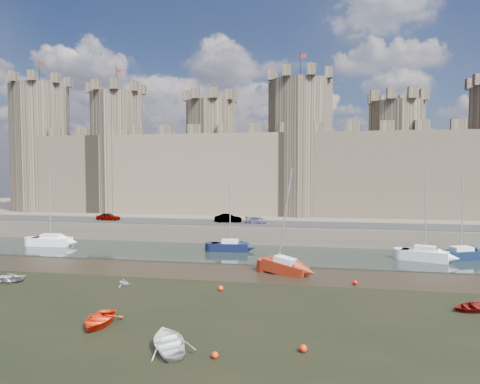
{
  "coord_description": "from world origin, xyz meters",
  "views": [
    {
      "loc": [
        5.29,
        -27.09,
        10.34
      ],
      "look_at": [
        -3.76,
        22.0,
        7.72
      ],
      "focal_mm": 32.0,
      "sensor_mm": 36.0,
      "label": 1
    }
  ],
  "objects_px": {
    "car_1": "(228,218)",
    "sailboat_1": "(230,246)",
    "sailboat_4": "(285,266)",
    "sailboat_0": "(51,240)",
    "sailboat_3": "(461,254)",
    "dinghy_0": "(99,320)",
    "car_2": "(258,220)",
    "sailboat_2": "(425,254)",
    "car_0": "(108,217)"
  },
  "relations": [
    {
      "from": "car_1",
      "to": "sailboat_3",
      "type": "distance_m",
      "value": 30.67
    },
    {
      "from": "sailboat_0",
      "to": "sailboat_2",
      "type": "relative_size",
      "value": 0.93
    },
    {
      "from": "sailboat_1",
      "to": "sailboat_2",
      "type": "height_order",
      "value": "sailboat_2"
    },
    {
      "from": "sailboat_1",
      "to": "car_2",
      "type": "bearing_deg",
      "value": 69.37
    },
    {
      "from": "car_1",
      "to": "dinghy_0",
      "type": "height_order",
      "value": "car_1"
    },
    {
      "from": "car_2",
      "to": "sailboat_2",
      "type": "height_order",
      "value": "sailboat_2"
    },
    {
      "from": "sailboat_0",
      "to": "sailboat_3",
      "type": "bearing_deg",
      "value": -2.38
    },
    {
      "from": "sailboat_2",
      "to": "sailboat_4",
      "type": "bearing_deg",
      "value": -130.23
    },
    {
      "from": "sailboat_1",
      "to": "sailboat_4",
      "type": "distance_m",
      "value": 12.83
    },
    {
      "from": "car_2",
      "to": "sailboat_3",
      "type": "relative_size",
      "value": 0.39
    },
    {
      "from": "sailboat_1",
      "to": "sailboat_2",
      "type": "relative_size",
      "value": 0.87
    },
    {
      "from": "car_1",
      "to": "sailboat_4",
      "type": "relative_size",
      "value": 0.38
    },
    {
      "from": "car_2",
      "to": "sailboat_1",
      "type": "distance_m",
      "value": 8.98
    },
    {
      "from": "sailboat_0",
      "to": "dinghy_0",
      "type": "bearing_deg",
      "value": -53.74
    },
    {
      "from": "car_1",
      "to": "car_0",
      "type": "bearing_deg",
      "value": 86.82
    },
    {
      "from": "sailboat_1",
      "to": "sailboat_3",
      "type": "bearing_deg",
      "value": -4.98
    },
    {
      "from": "car_0",
      "to": "car_2",
      "type": "height_order",
      "value": "car_0"
    },
    {
      "from": "dinghy_0",
      "to": "sailboat_2",
      "type": "bearing_deg",
      "value": 37.79
    },
    {
      "from": "sailboat_0",
      "to": "sailboat_1",
      "type": "relative_size",
      "value": 1.07
    },
    {
      "from": "dinghy_0",
      "to": "car_1",
      "type": "bearing_deg",
      "value": 82.19
    },
    {
      "from": "car_2",
      "to": "sailboat_4",
      "type": "relative_size",
      "value": 0.35
    },
    {
      "from": "car_0",
      "to": "sailboat_0",
      "type": "xyz_separation_m",
      "value": [
        -3.87,
        -8.7,
        -2.34
      ]
    },
    {
      "from": "sailboat_2",
      "to": "dinghy_0",
      "type": "relative_size",
      "value": 2.94
    },
    {
      "from": "car_0",
      "to": "car_2",
      "type": "distance_m",
      "value": 23.1
    },
    {
      "from": "sailboat_0",
      "to": "sailboat_4",
      "type": "distance_m",
      "value": 33.7
    },
    {
      "from": "sailboat_0",
      "to": "sailboat_2",
      "type": "distance_m",
      "value": 47.38
    },
    {
      "from": "sailboat_3",
      "to": "dinghy_0",
      "type": "relative_size",
      "value": 2.57
    },
    {
      "from": "car_2",
      "to": "sailboat_2",
      "type": "xyz_separation_m",
      "value": [
        20.4,
        -10.02,
        -2.19
      ]
    },
    {
      "from": "car_2",
      "to": "sailboat_4",
      "type": "xyz_separation_m",
      "value": [
        5.32,
        -18.63,
        -2.27
      ]
    },
    {
      "from": "sailboat_4",
      "to": "sailboat_0",
      "type": "bearing_deg",
      "value": -174.15
    },
    {
      "from": "car_0",
      "to": "dinghy_0",
      "type": "distance_m",
      "value": 38.86
    },
    {
      "from": "car_1",
      "to": "sailboat_0",
      "type": "distance_m",
      "value": 24.52
    },
    {
      "from": "dinghy_0",
      "to": "sailboat_4",
      "type": "bearing_deg",
      "value": 50.03
    },
    {
      "from": "sailboat_4",
      "to": "car_1",
      "type": "bearing_deg",
      "value": 139.59
    },
    {
      "from": "car_2",
      "to": "dinghy_0",
      "type": "bearing_deg",
      "value": 176.8
    },
    {
      "from": "car_1",
      "to": "sailboat_1",
      "type": "xyz_separation_m",
      "value": [
        2.16,
        -8.95,
        -2.4
      ]
    },
    {
      "from": "sailboat_0",
      "to": "sailboat_4",
      "type": "bearing_deg",
      "value": -19.64
    },
    {
      "from": "car_1",
      "to": "sailboat_4",
      "type": "distance_m",
      "value": 21.73
    },
    {
      "from": "sailboat_1",
      "to": "sailboat_3",
      "type": "height_order",
      "value": "sailboat_3"
    },
    {
      "from": "car_0",
      "to": "sailboat_1",
      "type": "xyz_separation_m",
      "value": [
        20.73,
        -8.06,
        -2.36
      ]
    },
    {
      "from": "car_2",
      "to": "sailboat_0",
      "type": "relative_size",
      "value": 0.37
    },
    {
      "from": "car_1",
      "to": "car_2",
      "type": "xyz_separation_m",
      "value": [
        4.52,
        -0.59,
        -0.13
      ]
    },
    {
      "from": "sailboat_2",
      "to": "dinghy_0",
      "type": "height_order",
      "value": "sailboat_2"
    },
    {
      "from": "car_1",
      "to": "sailboat_1",
      "type": "distance_m",
      "value": 9.52
    },
    {
      "from": "sailboat_1",
      "to": "dinghy_0",
      "type": "height_order",
      "value": "sailboat_1"
    },
    {
      "from": "car_0",
      "to": "sailboat_3",
      "type": "xyz_separation_m",
      "value": [
        47.79,
        -8.11,
        -2.38
      ]
    },
    {
      "from": "car_2",
      "to": "dinghy_0",
      "type": "distance_m",
      "value": 35.52
    },
    {
      "from": "sailboat_3",
      "to": "sailboat_4",
      "type": "distance_m",
      "value": 21.9
    },
    {
      "from": "car_0",
      "to": "dinghy_0",
      "type": "relative_size",
      "value": 1.0
    },
    {
      "from": "car_1",
      "to": "sailboat_0",
      "type": "bearing_deg",
      "value": 107.21
    }
  ]
}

